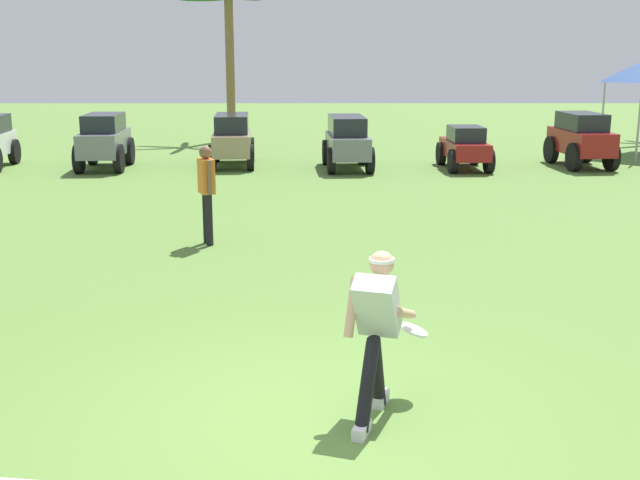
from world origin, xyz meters
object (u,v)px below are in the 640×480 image
Objects in this scene: teammate_near_sideline at (203,186)px; parked_car_slot_f at (577,138)px; parked_car_slot_e at (461,147)px; palm_tree_right_of_centre at (226,41)px; parked_car_slot_b at (101,140)px; frisbee_thrower at (373,326)px; parked_car_slot_c at (229,138)px; parked_car_slot_d at (344,141)px; frisbee_in_flight at (410,330)px.

teammate_near_sideline is 0.64× the size of parked_car_slot_f.
parked_car_slot_e is 0.45× the size of palm_tree_right_of_centre.
parked_car_slot_b is (-3.77, 8.23, -0.20)m from teammate_near_sideline.
frisbee_thrower is 0.28× the size of palm_tree_right_of_centre.
parked_car_slot_b is at bearing -170.54° from parked_car_slot_c.
parked_car_slot_b reaches higher than parked_car_slot_d.
frisbee_in_flight is 0.12× the size of parked_car_slot_b.
parked_car_slot_b is (-6.01, 14.30, -0.04)m from frisbee_thrower.
palm_tree_right_of_centre reaches higher than parked_car_slot_d.
palm_tree_right_of_centre reaches higher than parked_car_slot_c.
parked_car_slot_d is 6.13m from parked_car_slot_f.
teammate_near_sideline is at bearing -65.40° from parked_car_slot_b.
parked_car_slot_b is at bearing 114.60° from teammate_near_sideline.
parked_car_slot_d is at bearing 89.08° from frisbee_thrower.
frisbee_thrower is 0.57× the size of parked_car_slot_f.
parked_car_slot_c is at bearing 9.46° from parked_car_slot_b.
parked_car_slot_c is 9.13m from parked_car_slot_f.
frisbee_thrower reaches higher than frisbee_in_flight.
frisbee_in_flight is 15.44m from parked_car_slot_f.
parked_car_slot_c is 3.06m from parked_car_slot_d.
frisbee_in_flight is 21.06m from palm_tree_right_of_centre.
parked_car_slot_f reaches higher than parked_car_slot_d.
parked_car_slot_f is at bearing 67.15° from frisbee_in_flight.
frisbee_in_flight is 0.12× the size of parked_car_slot_d.
parked_car_slot_e is (2.89, 13.81, -0.03)m from frisbee_in_flight.
teammate_near_sideline reaches higher than frisbee_thrower.
parked_car_slot_e is (9.25, -0.05, -0.18)m from parked_car_slot_b.
parked_car_slot_c is at bearing 169.51° from parked_car_slot_d.
palm_tree_right_of_centre is at bearing 100.48° from frisbee_in_flight.
parked_car_slot_d is at bearing 90.53° from frisbee_in_flight.
parked_car_slot_d is at bearing 179.46° from parked_car_slot_e.
frisbee_thrower is 0.56× the size of parked_car_slot_d.
palm_tree_right_of_centre is (2.56, 6.68, 2.54)m from parked_car_slot_b.
parked_car_slot_d is (-0.13, 13.84, 0.13)m from frisbee_in_flight.
teammate_near_sideline is at bearing -123.83° from parked_car_slot_e.
parked_car_slot_d is at bearing -0.19° from parked_car_slot_b.
teammate_near_sideline is at bearing 114.74° from frisbee_in_flight.
parked_car_slot_e is at bearing -0.30° from parked_car_slot_b.
parked_car_slot_d is at bearing 73.28° from teammate_near_sideline.
parked_car_slot_c reaches higher than frisbee_in_flight.
palm_tree_right_of_centre is at bearing 99.32° from frisbee_thrower.
parked_car_slot_c is (-0.54, 8.77, -0.22)m from teammate_near_sideline.
parked_car_slot_b reaches higher than frisbee_in_flight.
parked_car_slot_c is 1.01× the size of parked_car_slot_f.
parked_car_slot_b is at bearing 112.78° from frisbee_thrower.
frisbee_thrower is at bearing -129.16° from frisbee_in_flight.
parked_car_slot_e is 3.13m from parked_car_slot_f.
parked_car_slot_f is at bearing -1.10° from parked_car_slot_c.
parked_car_slot_f is at bearing 45.02° from teammate_near_sideline.
parked_car_slot_d reaches higher than frisbee_in_flight.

